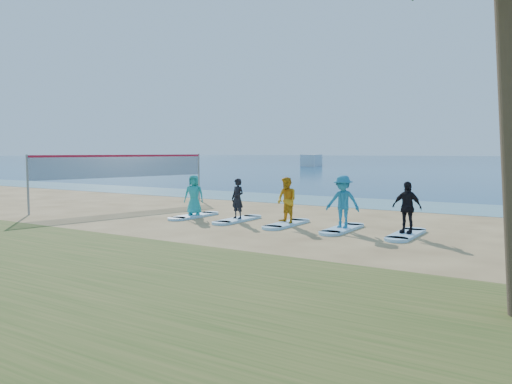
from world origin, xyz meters
The scene contains 14 objects.
ground centered at (0.00, 0.00, 0.00)m, with size 600.00×600.00×0.00m, color tan.
shallow_water centered at (0.00, 10.50, 0.01)m, with size 600.00×600.00×0.00m, color teal.
volleyball_net centered at (-8.73, 2.91, 1.90)m, with size 2.04×8.88×2.50m.
boat_offshore_a centered at (-30.48, 68.18, 0.00)m, with size 2.60×8.55×2.10m, color silver.
surfboard_0 centered at (-3.48, 1.65, 0.04)m, with size 0.70×2.20×0.09m, color #A4DDFF.
student_0 centered at (-3.48, 1.65, 0.89)m, with size 0.78×0.51×1.60m, color teal.
surfboard_1 centered at (-1.36, 1.65, 0.04)m, with size 0.70×2.20×0.09m, color #A4DDFF.
student_1 centered at (-1.36, 1.65, 0.85)m, with size 0.55×0.36×1.52m, color black.
surfboard_2 centered at (0.75, 1.65, 0.04)m, with size 0.70×2.20×0.09m, color #A4DDFF.
student_2 centered at (0.75, 1.65, 0.90)m, with size 0.79×0.62×1.62m, color orange.
surfboard_3 centered at (2.87, 1.65, 0.04)m, with size 0.70×2.20×0.09m, color #A4DDFF.
student_3 centered at (2.87, 1.65, 0.96)m, with size 1.13×0.65×1.75m, color teal.
surfboard_4 centered at (4.98, 1.65, 0.04)m, with size 0.70×2.20×0.09m, color #A4DDFF.
student_4 centered at (4.98, 1.65, 0.90)m, with size 0.95×0.39×1.61m, color black.
Camera 1 is at (9.20, -13.82, 2.62)m, focal length 35.00 mm.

